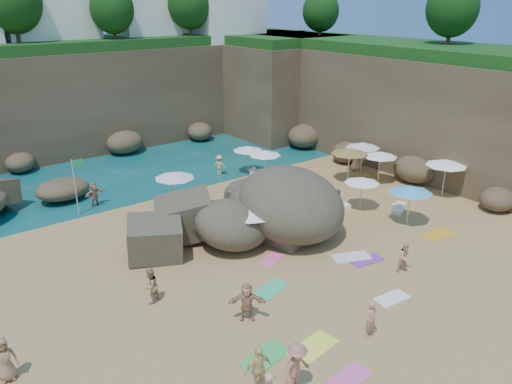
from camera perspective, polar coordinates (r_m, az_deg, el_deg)
ground at (r=24.69m, az=0.54°, el=-7.37°), size 120.00×120.00×0.00m
seawater at (r=50.34m, az=-21.06°, el=6.24°), size 120.00×120.00×0.00m
cliff_back at (r=45.47m, az=-17.37°, el=10.39°), size 44.00×8.00×8.00m
cliff_right at (r=41.67m, az=14.78°, el=9.73°), size 8.00×30.00×8.00m
cliff_corner at (r=48.55m, az=1.93°, el=11.96°), size 10.00×12.00×8.00m
clifftop_buildings at (r=45.87m, az=-17.61°, el=19.60°), size 28.48×9.48×7.00m
clifftop_trees at (r=40.84m, az=-11.76°, el=20.04°), size 35.60×23.82×4.40m
rock_outcrop at (r=26.50m, az=-5.38°, el=-5.36°), size 9.16×7.18×3.46m
flag_pole at (r=30.26m, az=-19.87°, el=1.35°), size 0.67×0.08×3.41m
parasol_0 at (r=29.89m, az=-9.31°, el=1.92°), size 2.39×2.39×2.26m
parasol_1 at (r=34.39m, az=1.04°, el=4.50°), size 2.21×2.21×2.09m
parasol_2 at (r=35.66m, az=-0.93°, el=5.01°), size 2.14×2.14×2.03m
parasol_4 at (r=36.32m, az=12.10°, el=5.27°), size 2.44×2.44×2.31m
parasol_5 at (r=27.15m, az=-0.61°, el=0.20°), size 2.39×2.39×2.26m
parasol_6 at (r=34.43m, az=10.63°, el=4.63°), size 2.53×2.53×2.39m
parasol_7 at (r=34.74m, az=14.02°, el=4.22°), size 2.33×2.33×2.21m
parasol_8 at (r=30.03m, az=12.01°, el=1.31°), size 2.10×2.10×1.99m
parasol_9 at (r=24.52m, az=-0.41°, el=-2.12°), size 2.42×2.42×2.29m
parasol_10 at (r=28.58m, az=17.27°, el=0.27°), size 2.37×2.37×2.24m
parasol_11 at (r=33.48m, az=20.95°, el=3.16°), size 2.57×2.57×2.43m
lounger_0 at (r=30.47m, az=-7.93°, el=-1.50°), size 1.98×0.70×0.30m
lounger_1 at (r=36.16m, az=0.42°, el=2.35°), size 1.60×1.14×0.24m
lounger_2 at (r=32.66m, az=7.55°, el=0.09°), size 1.80×0.69×0.28m
lounger_3 at (r=30.18m, az=9.17°, el=-1.82°), size 1.84×0.82×0.28m
lounger_4 at (r=28.85m, az=7.12°, el=-2.79°), size 2.09×1.26×0.31m
lounger_5 at (r=31.00m, az=16.03°, el=-1.79°), size 1.78×1.24×0.26m
towel_1 at (r=18.01m, az=10.59°, el=-20.17°), size 1.59×0.83×0.03m
towel_3 at (r=18.53m, az=1.07°, el=-18.36°), size 1.98×1.26×0.03m
towel_4 at (r=19.05m, az=6.56°, el=-17.22°), size 2.04×1.20×0.03m
towel_5 at (r=22.29m, az=15.30°, el=-11.60°), size 1.59×0.91×0.03m
towel_6 at (r=24.90m, az=12.48°, el=-7.62°), size 1.78×1.06×0.03m
towel_9 at (r=24.47m, az=1.80°, el=-7.63°), size 1.61×1.19×0.03m
towel_10 at (r=28.55m, az=20.09°, el=-4.57°), size 2.04×1.24×0.03m
towel_11 at (r=22.15m, az=1.77°, el=-10.99°), size 1.87×1.33×0.03m
towel_13 at (r=25.05m, az=10.83°, el=-7.29°), size 2.08×1.60×0.03m
person_stand_1 at (r=21.33m, az=-11.97°, el=-10.45°), size 0.95×0.89×1.56m
person_stand_2 at (r=35.68m, az=-4.20°, el=3.09°), size 0.87×1.01×1.48m
person_stand_3 at (r=29.32m, az=9.33°, el=-1.15°), size 0.76×1.01×1.59m
person_stand_4 at (r=37.20m, az=11.40°, el=3.84°), size 0.95×1.07×1.93m
person_stand_5 at (r=31.85m, az=-17.97°, el=-0.20°), size 1.44×0.72×1.49m
person_lie_2 at (r=19.40m, az=-26.50°, el=-18.15°), size 0.93×1.66×0.43m
person_lie_3 at (r=20.20m, az=-1.04°, el=-13.86°), size 2.11×2.13×0.42m
person_lie_4 at (r=19.83m, az=12.91°, el=-15.36°), size 0.72×1.50×0.35m
person_lie_5 at (r=24.29m, az=16.58°, el=-8.14°), size 1.12×1.58×0.54m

